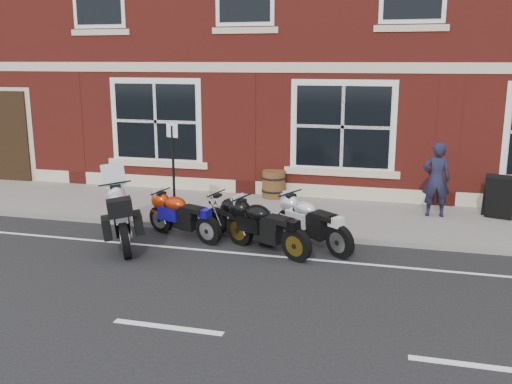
# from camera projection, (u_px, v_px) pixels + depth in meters

# --- Properties ---
(ground) EXTENTS (80.00, 80.00, 0.00)m
(ground) POSITION_uv_depth(u_px,v_px,m) (232.00, 256.00, 10.66)
(ground) COLOR black
(ground) RESTS_ON ground
(sidewalk) EXTENTS (30.00, 3.00, 0.12)m
(sidewalk) POSITION_uv_depth(u_px,v_px,m) (269.00, 213.00, 13.47)
(sidewalk) COLOR slate
(sidewalk) RESTS_ON ground
(kerb) EXTENTS (30.00, 0.16, 0.12)m
(kerb) POSITION_uv_depth(u_px,v_px,m) (252.00, 232.00, 11.98)
(kerb) COLOR slate
(kerb) RESTS_ON ground
(moto_touring_silver) EXTENTS (1.30, 2.06, 1.52)m
(moto_touring_silver) POSITION_uv_depth(u_px,v_px,m) (124.00, 214.00, 11.25)
(moto_touring_silver) COLOR black
(moto_touring_silver) RESTS_ON ground
(moto_sport_red) EXTENTS (1.83, 0.84, 0.87)m
(moto_sport_red) POSITION_uv_depth(u_px,v_px,m) (183.00, 214.00, 11.67)
(moto_sport_red) COLOR black
(moto_sport_red) RESTS_ON ground
(moto_sport_black) EXTENTS (1.88, 1.06, 0.92)m
(moto_sport_black) POSITION_uv_depth(u_px,v_px,m) (266.00, 225.00, 10.78)
(moto_sport_black) COLOR black
(moto_sport_black) RESTS_ON ground
(moto_sport_silver) EXTENTS (1.70, 1.39, 0.93)m
(moto_sport_silver) POSITION_uv_depth(u_px,v_px,m) (313.00, 221.00, 11.06)
(moto_sport_silver) COLOR black
(moto_sport_silver) RESTS_ON ground
(moto_naked_black) EXTENTS (1.81, 0.84, 0.86)m
(moto_naked_black) POSITION_uv_depth(u_px,v_px,m) (240.00, 216.00, 11.53)
(moto_naked_black) COLOR black
(moto_naked_black) RESTS_ON ground
(pedestrian_left) EXTENTS (0.65, 0.45, 1.69)m
(pedestrian_left) POSITION_uv_depth(u_px,v_px,m) (436.00, 180.00, 12.78)
(pedestrian_left) COLOR black
(pedestrian_left) RESTS_ON sidewalk
(a_board_sign) EXTENTS (0.67, 0.54, 0.96)m
(a_board_sign) POSITION_uv_depth(u_px,v_px,m) (498.00, 197.00, 12.69)
(a_board_sign) COLOR black
(a_board_sign) RESTS_ON sidewalk
(barrel_planter) EXTENTS (0.63, 0.63, 0.70)m
(barrel_planter) POSITION_uv_depth(u_px,v_px,m) (274.00, 184.00, 14.64)
(barrel_planter) COLOR #4A2B13
(barrel_planter) RESTS_ON sidewalk
(parking_sign) EXTENTS (0.29, 0.12, 2.16)m
(parking_sign) POSITION_uv_depth(u_px,v_px,m) (173.00, 165.00, 12.25)
(parking_sign) COLOR black
(parking_sign) RESTS_ON sidewalk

